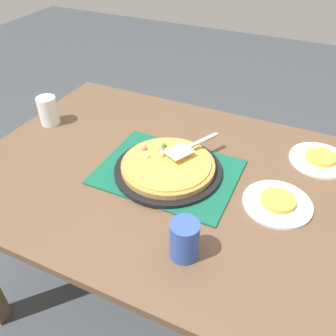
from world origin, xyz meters
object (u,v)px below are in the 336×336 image
(cup_far, at_px, (184,240))
(plate_near_left, at_px, (277,203))
(pizza_pan, at_px, (168,170))
(served_slice_right, at_px, (321,157))
(pizza, at_px, (168,165))
(plate_far_right, at_px, (320,160))
(cup_near, at_px, (48,111))
(served_slice_left, at_px, (278,200))
(pizza_server, at_px, (189,147))

(cup_far, bearing_deg, plate_near_left, -122.37)
(pizza_pan, xyz_separation_m, served_slice_right, (-0.48, -0.30, 0.01))
(pizza, height_order, plate_far_right, pizza)
(pizza, distance_m, served_slice_right, 0.57)
(plate_near_left, xyz_separation_m, plate_far_right, (-0.10, -0.30, 0.00))
(plate_near_left, bearing_deg, cup_far, 57.63)
(plate_near_left, bearing_deg, plate_far_right, -108.00)
(cup_near, relative_size, cup_far, 1.00)
(served_slice_left, height_order, served_slice_right, same)
(cup_far, relative_size, pizza_server, 0.53)
(pizza_pan, xyz_separation_m, served_slice_left, (-0.38, -0.00, 0.01))
(plate_far_right, height_order, served_slice_left, served_slice_left)
(pizza_pan, relative_size, plate_near_left, 1.73)
(pizza_pan, relative_size, cup_far, 3.17)
(pizza_pan, bearing_deg, plate_near_left, -179.77)
(pizza_server, bearing_deg, pizza, 62.31)
(cup_far, bearing_deg, pizza_server, -69.55)
(cup_near, distance_m, cup_far, 0.88)
(served_slice_left, xyz_separation_m, cup_near, (0.98, -0.09, 0.04))
(plate_far_right, xyz_separation_m, cup_near, (1.08, 0.21, 0.06))
(pizza, height_order, cup_near, cup_near)
(cup_far, bearing_deg, served_slice_right, -115.74)
(pizza_pan, distance_m, served_slice_right, 0.57)
(pizza_pan, bearing_deg, served_slice_left, -179.77)
(cup_near, bearing_deg, served_slice_left, 174.72)
(served_slice_right, height_order, pizza_server, pizza_server)
(plate_far_right, bearing_deg, pizza_pan, 31.75)
(pizza, height_order, pizza_server, pizza_server)
(served_slice_right, distance_m, cup_far, 0.67)
(plate_far_right, relative_size, cup_near, 1.83)
(served_slice_right, bearing_deg, pizza_server, 25.71)
(pizza_pan, bearing_deg, served_slice_right, -148.25)
(pizza_pan, distance_m, cup_near, 0.61)
(pizza, xyz_separation_m, pizza_server, (-0.05, -0.09, 0.04))
(served_slice_left, xyz_separation_m, served_slice_right, (-0.10, -0.30, 0.00))
(cup_far, distance_m, pizza_server, 0.42)
(pizza, distance_m, pizza_server, 0.10)
(pizza_pan, distance_m, pizza, 0.02)
(pizza_pan, xyz_separation_m, pizza, (0.00, -0.00, 0.02))
(plate_far_right, height_order, cup_far, cup_far)
(pizza_pan, height_order, cup_near, cup_near)
(pizza, distance_m, cup_far, 0.36)
(served_slice_left, relative_size, pizza_server, 0.49)
(plate_near_left, distance_m, cup_far, 0.37)
(pizza, height_order, served_slice_left, pizza)
(plate_far_right, bearing_deg, pizza, 31.57)
(plate_near_left, height_order, plate_far_right, same)
(served_slice_right, height_order, cup_near, cup_near)
(pizza, relative_size, cup_near, 2.75)
(served_slice_right, bearing_deg, plate_far_right, 0.00)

